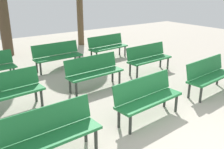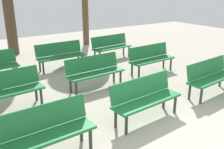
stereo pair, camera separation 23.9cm
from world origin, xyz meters
TOP-DOWN VIEW (x-y plane):
  - bench_r0_c0 at (-2.29, 1.46)m, footprint 1.62×0.54m
  - bench_r0_c1 at (-0.12, 1.56)m, footprint 1.63×0.58m
  - bench_r0_c2 at (2.13, 1.64)m, footprint 1.63×0.60m
  - bench_r1_c0 at (-2.41, 3.59)m, footprint 1.63×0.58m
  - bench_r1_c1 at (-0.12, 3.63)m, footprint 1.61×0.53m
  - bench_r1_c2 at (2.02, 3.76)m, footprint 1.62×0.53m
  - bench_r2_c1 at (-0.22, 5.73)m, footprint 1.61×0.50m
  - bench_r2_c2 at (1.91, 5.87)m, footprint 1.63×0.60m

SIDE VIEW (x-z plane):
  - bench_r0_c0 at x=-2.29m, z-range 0.07..0.94m
  - bench_r0_c1 at x=-0.12m, z-range 0.07..0.94m
  - bench_r0_c2 at x=2.13m, z-range 0.07..0.94m
  - bench_r1_c0 at x=-2.41m, z-range 0.07..0.94m
  - bench_r1_c1 at x=-0.12m, z-range 0.07..0.94m
  - bench_r1_c2 at x=2.02m, z-range 0.07..0.94m
  - bench_r2_c1 at x=-0.22m, z-range 0.07..0.94m
  - bench_r2_c2 at x=1.91m, z-range 0.07..0.94m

